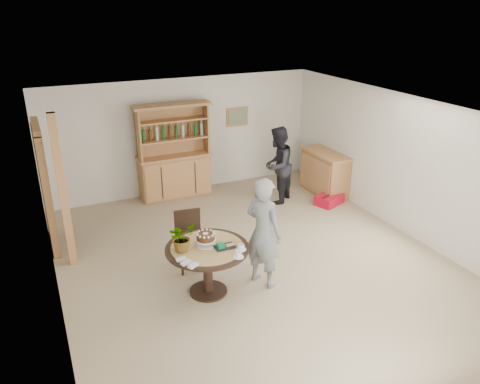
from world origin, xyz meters
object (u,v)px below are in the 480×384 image
hutch (174,166)px  dining_chair (189,236)px  dining_table (207,256)px  adult_person (277,165)px  teen_boy (264,232)px  sideboard (325,173)px  red_suitcase (329,199)px

hutch → dining_chair: hutch is taller
dining_table → adult_person: size_ratio=0.73×
hutch → teen_boy: (0.16, -3.84, 0.16)m
dining_table → teen_boy: 0.89m
sideboard → red_suitcase: 0.72m
adult_person → dining_chair: bearing=-5.5°
dining_chair → teen_boy: teen_boy is taller
dining_table → dining_chair: 0.83m
hutch → red_suitcase: (2.80, -1.80, -0.59)m
teen_boy → adult_person: 3.11m
sideboard → teen_boy: 3.90m
hutch → adult_person: bearing=-33.6°
hutch → adult_person: 2.22m
sideboard → dining_chair: 4.08m
hutch → teen_boy: bearing=-87.6°
hutch → red_suitcase: hutch is taller
dining_table → teen_boy: teen_boy is taller
sideboard → red_suitcase: bearing=-113.1°
dining_chair → red_suitcase: 3.68m
dining_chair → red_suitcase: dining_chair is taller
adult_person → red_suitcase: (0.95, -0.58, -0.72)m
dining_table → hutch: bearing=79.5°
dining_table → adult_person: bearing=44.7°
teen_boy → sideboard: bearing=-72.9°
sideboard → teen_boy: (-2.88, -2.60, 0.38)m
hutch → dining_table: size_ratio=1.70×
hutch → dining_table: hutch is taller
teen_boy → red_suitcase: 3.42m
sideboard → dining_table: 4.49m
dining_table → adult_person: 3.58m
dining_table → dining_chair: bearing=89.3°
hutch → adult_person: size_ratio=1.25×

